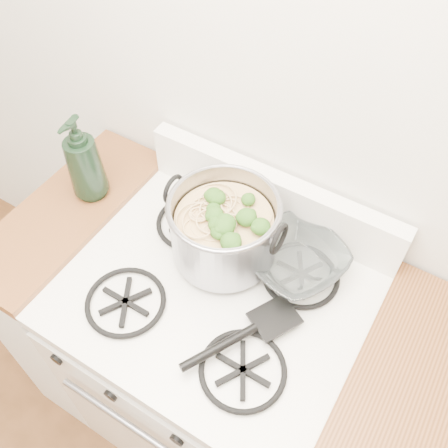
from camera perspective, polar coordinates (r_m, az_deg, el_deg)
gas_range at (r=1.71m, az=-0.89°, el=-15.79°), size 0.76×0.66×0.92m
counter_left at (r=1.86m, az=-14.23°, el=-7.43°), size 0.25×0.65×0.92m
stock_pot at (r=1.27m, az=-0.00°, el=-0.58°), size 0.31×0.28×0.19m
spatula at (r=1.22m, az=5.83°, el=-10.47°), size 0.40×0.41×0.02m
glass_bowl at (r=1.31m, az=8.02°, el=-4.34°), size 0.13×0.13×0.02m
bottle at (r=1.43m, az=-15.82°, el=7.20°), size 0.12×0.12×0.27m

